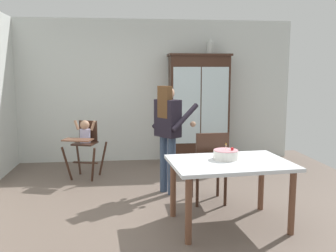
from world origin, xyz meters
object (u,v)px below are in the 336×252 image
object	(u,v)px
ceramic_vase	(210,48)
high_chair_with_toddler	(85,138)
china_cabinet	(199,108)
adult_person	(168,126)
birthday_cake	(226,155)
dining_chair_far_side	(210,163)
dining_table	(230,170)

from	to	relation	value
ceramic_vase	high_chair_with_toddler	distance (m)	2.85
china_cabinet	adult_person	xyz separation A→B (m)	(-0.79, -1.79, -0.06)
china_cabinet	birthday_cake	distance (m)	2.91
dining_chair_far_side	china_cabinet	bearing A→B (deg)	-98.24
ceramic_vase	adult_person	bearing A→B (deg)	-118.85
ceramic_vase	high_chair_with_toddler	size ratio (longest dim) A/B	0.28
dining_table	china_cabinet	bearing A→B (deg)	85.48
china_cabinet	high_chair_with_toddler	bearing A→B (deg)	-156.62
china_cabinet	dining_table	bearing A→B (deg)	-94.52
high_chair_with_toddler	dining_chair_far_side	distance (m)	2.26
china_cabinet	high_chair_with_toddler	distance (m)	2.26
ceramic_vase	adult_person	size ratio (longest dim) A/B	0.18
ceramic_vase	dining_chair_far_side	world-z (taller)	ceramic_vase
ceramic_vase	adult_person	xyz separation A→B (m)	(-0.99, -1.80, -1.20)
dining_chair_far_side	birthday_cake	bearing A→B (deg)	93.26
china_cabinet	birthday_cake	xyz separation A→B (m)	(-0.26, -2.89, -0.24)
adult_person	dining_table	size ratio (longest dim) A/B	1.11
high_chair_with_toddler	adult_person	world-z (taller)	adult_person
ceramic_vase	birthday_cake	bearing A→B (deg)	-98.99
dining_table	high_chair_with_toddler	bearing A→B (deg)	130.66
ceramic_vase	dining_chair_far_side	size ratio (longest dim) A/B	0.28
birthday_cake	dining_chair_far_side	distance (m)	0.63
high_chair_with_toddler	dining_table	bearing A→B (deg)	-32.68
dining_table	birthday_cake	size ratio (longest dim) A/B	4.93
ceramic_vase	adult_person	world-z (taller)	ceramic_vase
birthday_cake	dining_chair_far_side	world-z (taller)	dining_chair_far_side
ceramic_vase	high_chair_with_toddler	world-z (taller)	ceramic_vase
high_chair_with_toddler	birthday_cake	size ratio (longest dim) A/B	3.39
adult_person	high_chair_with_toddler	bearing A→B (deg)	18.02
china_cabinet	ceramic_vase	world-z (taller)	ceramic_vase
china_cabinet	birthday_cake	world-z (taller)	china_cabinet
china_cabinet	dining_chair_far_side	size ratio (longest dim) A/B	2.13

